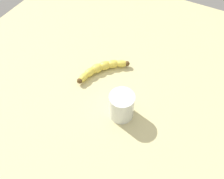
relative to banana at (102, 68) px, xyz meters
The scene contains 3 objects.
wooden_tabletop 5.73cm from the banana, 70.98° to the left, with size 120.00×120.00×3.00cm, color #CAC084.
banana is the anchor object (origin of this frame).
smoothie_glass 19.54cm from the banana, 48.38° to the left, with size 7.71×7.71×9.37cm.
Camera 1 is at (48.77, 26.84, 69.21)cm, focal length 39.05 mm.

